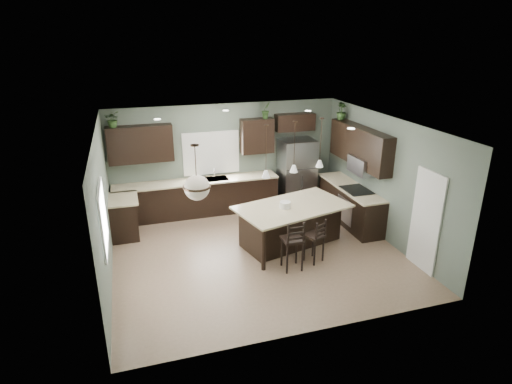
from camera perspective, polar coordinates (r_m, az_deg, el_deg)
The scene contains 32 objects.
ground at distance 9.37m, azimuth 0.14°, elevation -8.07°, with size 6.00×6.00×0.00m, color #9E8466.
pantry_door at distance 9.00m, azimuth 21.70°, elevation -3.65°, with size 0.04×0.82×2.04m, color white.
window_back at distance 11.17m, azimuth -6.01°, elevation 5.21°, with size 1.35×0.02×1.00m, color white.
window_left at distance 7.66m, azimuth -19.84°, elevation -3.31°, with size 0.02×1.10×1.00m, color white.
left_return_cabs at distance 10.37m, azimuth -17.18°, elevation -3.33°, with size 0.60×0.90×0.90m, color black.
left_return_countertop at distance 10.20m, azimuth -17.34°, elevation -0.90°, with size 0.66×0.96×0.04m, color beige.
back_lower_cabs at distance 11.18m, azimuth -7.77°, elevation -0.81°, with size 4.20×0.60×0.90m, color black.
back_countertop at distance 11.00m, azimuth -7.87°, elevation 1.43°, with size 4.20×0.66×0.04m, color beige.
sink_inset at distance 11.07m, azimuth -5.58°, elevation 1.74°, with size 0.70×0.45×0.01m, color gray.
faucet at distance 10.99m, azimuth -5.58°, elevation 2.41°, with size 0.02×0.02×0.28m, color silver.
back_upper_left at distance 10.74m, azimuth -15.16°, elevation 6.18°, with size 1.55×0.34×0.90m, color black.
back_upper_right at distance 11.21m, azimuth 0.14°, elevation 7.49°, with size 0.85×0.34×0.90m, color black.
fridge_header at distance 11.50m, azimuth 5.21°, elevation 9.26°, with size 1.05×0.34×0.45m, color black.
right_lower_cabs at distance 10.90m, azimuth 12.42°, elevation -1.68°, with size 0.60×2.35×0.90m, color black.
right_countertop at distance 10.73m, azimuth 12.52°, elevation 0.63°, with size 0.66×2.35×0.04m, color beige.
cooktop at distance 10.50m, azimuth 13.25°, elevation 0.27°, with size 0.58×0.75×0.02m, color black.
wall_oven_front at distance 10.54m, azimuth 11.69°, elevation -2.41°, with size 0.01×0.72×0.60m, color gray.
right_upper_cabs at distance 10.50m, azimuth 13.67°, elevation 6.00°, with size 0.34×2.35×0.90m, color black.
microwave at distance 10.36m, azimuth 14.00°, elevation 3.46°, with size 0.40×0.75×0.40m, color gray.
refrigerator at distance 11.55m, azimuth 5.45°, elevation 2.50°, with size 0.90×0.74×1.85m, color #9C9CA4.
kitchen_island at distance 9.56m, azimuth 4.81°, elevation -4.43°, with size 2.41×1.37×0.92m, color black.
serving_dish at distance 9.24m, azimuth 3.90°, elevation -1.71°, with size 0.24×0.24×0.14m, color white.
bar_stool_left at distance 8.56m, azimuth 4.85°, elevation -7.00°, with size 0.40×0.40×1.08m, color black.
bar_stool_center at distance 8.91m, azimuth 7.76°, elevation -6.39°, with size 0.35×0.35×0.96m, color black.
pendant_left at distance 8.57m, azimuth 1.35°, elevation 5.41°, with size 0.17×0.17×1.10m, color silver, non-canonical shape.
pendant_center at distance 8.95m, azimuth 5.15°, elevation 6.00°, with size 0.17×0.17×1.10m, color white, non-canonical shape.
pendant_right at distance 9.37m, azimuth 8.62°, elevation 6.52°, with size 0.17×0.17×1.10m, color white, non-canonical shape.
chandelier at distance 7.12m, azimuth -8.00°, elevation 2.59°, with size 0.47×0.47×0.97m, color beige, non-canonical shape.
plant_back_left at distance 10.57m, azimuth -18.56°, elevation 9.21°, with size 0.35×0.31×0.39m, color #2B4920.
plant_back_right at distance 11.12m, azimuth 1.35°, elevation 10.89°, with size 0.24×0.19×0.44m, color #2D4D21.
plant_right_wall at distance 11.18m, azimuth 11.31°, elevation 10.54°, with size 0.24×0.24×0.43m, color #2B481F.
room_shell at distance 8.68m, azimuth 0.15°, elevation 1.82°, with size 6.00×6.00×6.00m.
Camera 1 is at (-2.44, -7.85, 4.49)m, focal length 30.00 mm.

